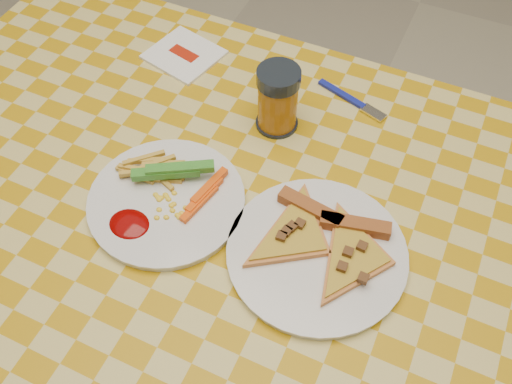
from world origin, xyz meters
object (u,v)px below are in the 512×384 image
Objects in this scene: table at (230,249)px; drink_glass at (278,100)px; plate_right at (317,254)px; plate_left at (167,202)px.

drink_glass is (-0.02, 0.22, 0.13)m from table.
plate_right is at bearing 1.17° from table.
plate_left is 0.25m from drink_glass.
drink_glass reaches higher than plate_left.
plate_right is (0.24, 0.01, 0.00)m from plate_left.
drink_glass reaches higher than plate_right.
plate_left is 0.93× the size of plate_right.
table is 0.26m from drink_glass.
plate_right is at bearing 2.23° from plate_left.
table is at bearing -85.99° from drink_glass.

